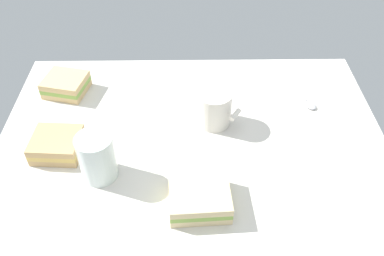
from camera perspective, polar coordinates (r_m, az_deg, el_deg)
tabletop at (r=95.75cm, az=-0.00°, el=-1.74°), size 90.00×64.00×2.00cm
coffee_mug_black at (r=96.17cm, az=3.13°, el=2.86°), size 10.28×8.97×8.69cm
sandwich_main at (r=111.66cm, az=-17.23°, el=5.80°), size 12.02×11.26×4.40cm
sandwich_side at (r=95.10cm, az=-18.35°, el=-2.23°), size 11.04×10.07×4.40cm
sandwich_extra at (r=80.93cm, az=1.04°, el=-9.61°), size 12.41×11.30×4.40cm
glass_of_milk at (r=86.24cm, az=-13.07°, el=-4.31°), size 7.60×7.60×10.57cm
spoon at (r=108.67cm, az=15.38°, el=3.85°), size 6.84×12.26×0.80cm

